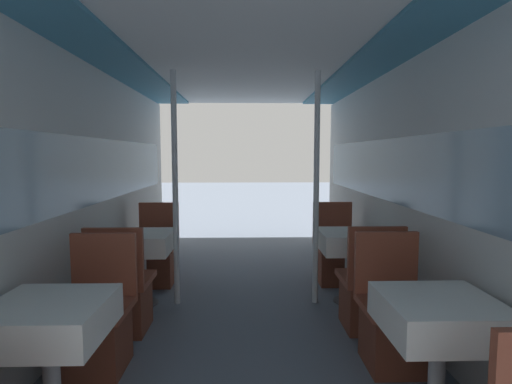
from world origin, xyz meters
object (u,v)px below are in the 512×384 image
at_px(chair_left_near_1, 123,299).
at_px(dining_table_right_0, 439,320).
at_px(chair_left_far_1, 156,259).
at_px(chair_left_far_0, 96,329).
at_px(chair_right_far_1, 335,258).
at_px(dining_table_left_0, 49,324).
at_px(support_pole_right_1, 316,189).
at_px(chair_right_near_1, 368,296).
at_px(chair_right_far_0, 394,326).
at_px(dining_table_right_1, 350,243).
at_px(dining_table_left_1, 141,245).
at_px(support_pole_left_1, 175,190).

distance_m(chair_left_near_1, dining_table_right_0, 2.39).
height_order(chair_left_far_1, dining_table_right_0, chair_left_far_1).
height_order(chair_left_far_0, chair_right_far_1, same).
bearing_deg(dining_table_left_0, dining_table_right_0, 0.00).
bearing_deg(chair_left_far_1, chair_left_far_0, 90.00).
height_order(dining_table_left_0, chair_right_far_1, chair_right_far_1).
bearing_deg(chair_left_far_1, support_pole_right_1, 159.91).
distance_m(chair_left_far_0, dining_table_right_0, 2.16).
distance_m(dining_table_left_0, chair_left_far_1, 2.47).
xyz_separation_m(dining_table_right_0, chair_right_near_1, (0.00, 1.20, -0.31)).
height_order(chair_left_far_1, chair_right_far_0, same).
relative_size(dining_table_right_0, dining_table_right_1, 1.00).
distance_m(dining_table_left_1, chair_left_far_1, 0.70).
xyz_separation_m(chair_left_far_0, chair_left_near_1, (0.00, 0.58, 0.00)).
distance_m(chair_left_far_0, support_pole_left_1, 1.51).
bearing_deg(chair_right_near_1, dining_table_right_0, -90.00).
bearing_deg(dining_table_right_0, chair_left_far_1, 129.85).
distance_m(chair_left_far_1, chair_right_near_1, 2.39).
xyz_separation_m(dining_table_left_0, chair_left_near_1, (0.00, 1.20, -0.31)).
relative_size(dining_table_left_0, dining_table_left_1, 1.00).
xyz_separation_m(dining_table_left_0, chair_right_far_1, (2.04, 2.45, -0.31)).
bearing_deg(dining_table_right_0, chair_right_near_1, 90.00).
height_order(dining_table_right_0, chair_right_far_1, chair_right_far_1).
distance_m(chair_left_far_0, chair_right_far_1, 2.74).
height_order(dining_table_left_0, chair_right_far_0, chair_right_far_0).
relative_size(chair_left_near_1, dining_table_right_0, 1.28).
height_order(chair_right_far_1, support_pole_right_1, support_pole_right_1).
bearing_deg(chair_left_near_1, chair_left_far_0, -90.00).
bearing_deg(dining_table_right_1, chair_right_far_1, 90.00).
xyz_separation_m(chair_left_near_1, chair_left_far_1, (0.00, 1.25, 0.00)).
xyz_separation_m(chair_left_far_0, chair_right_far_1, (2.04, 1.82, 0.00)).
relative_size(dining_table_left_0, chair_right_near_1, 0.78).
relative_size(chair_left_far_1, support_pole_right_1, 0.40).
bearing_deg(dining_table_right_0, support_pole_left_1, 133.04).
height_order(support_pole_left_1, support_pole_right_1, same).
height_order(chair_right_far_0, chair_right_far_1, same).
height_order(chair_right_far_0, chair_right_near_1, same).
distance_m(chair_left_near_1, chair_left_far_1, 1.25).
relative_size(chair_left_near_1, support_pole_left_1, 0.40).
relative_size(chair_left_far_0, chair_right_far_1, 1.00).
height_order(chair_left_far_0, chair_right_far_0, same).
bearing_deg(chair_left_far_1, dining_table_left_0, 90.00).
xyz_separation_m(dining_table_left_1, support_pole_right_1, (1.70, 0.00, 0.53)).
height_order(chair_left_far_0, support_pole_right_1, support_pole_right_1).
distance_m(chair_left_far_1, support_pole_right_1, 2.00).
bearing_deg(chair_left_far_0, dining_table_left_0, 90.00).
bearing_deg(chair_right_far_0, chair_right_near_1, -90.00).
height_order(chair_left_far_0, dining_table_right_0, chair_left_far_0).
bearing_deg(chair_right_near_1, support_pole_left_1, 159.91).
height_order(chair_right_near_1, chair_right_far_1, same).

